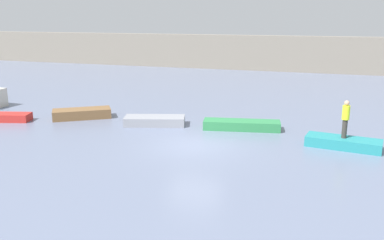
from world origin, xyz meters
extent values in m
plane|color=slate|center=(0.00, 0.00, 0.00)|extent=(120.00, 120.00, 0.00)
cube|color=gray|center=(0.00, 27.45, 1.83)|extent=(80.00, 1.20, 3.67)
cube|color=red|center=(-11.44, 0.90, 0.21)|extent=(2.99, 1.67, 0.43)
cube|color=brown|center=(-7.69, 2.81, 0.27)|extent=(3.32, 2.78, 0.54)
cube|color=gray|center=(-3.13, 2.71, 0.23)|extent=(3.42, 2.10, 0.47)
cube|color=#2D7F47|center=(1.48, 3.29, 0.23)|extent=(4.03, 1.73, 0.47)
cube|color=teal|center=(6.40, 1.67, 0.23)|extent=(3.32, 1.54, 0.46)
cylinder|color=#38332D|center=(6.40, 1.67, 0.88)|extent=(0.22, 0.22, 0.84)
cylinder|color=#D8F226|center=(6.40, 1.67, 1.61)|extent=(0.32, 0.32, 0.62)
sphere|color=tan|center=(6.40, 1.67, 2.03)|extent=(0.22, 0.22, 0.22)
camera|label=1|loc=(5.58, -17.29, 5.74)|focal=39.15mm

